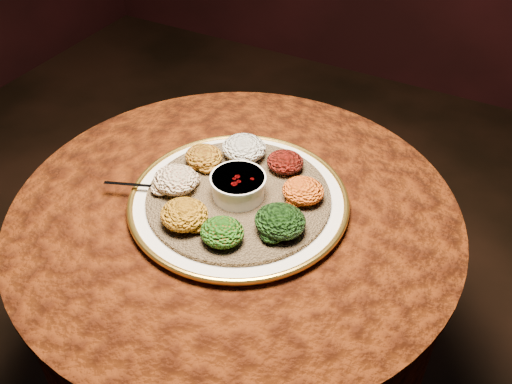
% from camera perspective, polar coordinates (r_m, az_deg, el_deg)
% --- Properties ---
extents(table, '(0.96, 0.96, 0.73)m').
position_cam_1_polar(table, '(1.34, -1.97, -7.32)').
color(table, black).
rests_on(table, ground).
extents(platter, '(0.54, 0.54, 0.02)m').
position_cam_1_polar(platter, '(1.21, -1.75, -0.87)').
color(platter, silver).
rests_on(platter, table).
extents(injera, '(0.47, 0.47, 0.01)m').
position_cam_1_polar(injera, '(1.21, -1.76, -0.49)').
color(injera, olive).
rests_on(injera, platter).
extents(stew_bowl, '(0.12, 0.12, 0.05)m').
position_cam_1_polar(stew_bowl, '(1.18, -1.79, 0.73)').
color(stew_bowl, white).
rests_on(stew_bowl, injera).
extents(spoon, '(0.14, 0.07, 0.01)m').
position_cam_1_polar(spoon, '(1.23, -9.89, 0.53)').
color(spoon, silver).
rests_on(spoon, injera).
extents(portion_ayib, '(0.10, 0.10, 0.05)m').
position_cam_1_polar(portion_ayib, '(1.29, -1.21, 4.42)').
color(portion_ayib, beige).
rests_on(portion_ayib, injera).
extents(portion_kitfo, '(0.08, 0.08, 0.04)m').
position_cam_1_polar(portion_kitfo, '(1.26, 2.93, 3.03)').
color(portion_kitfo, black).
rests_on(portion_kitfo, injera).
extents(portion_tikil, '(0.09, 0.08, 0.04)m').
position_cam_1_polar(portion_tikil, '(1.18, 4.73, 0.13)').
color(portion_tikil, '#AB6C0E').
rests_on(portion_tikil, injera).
extents(portion_gomen, '(0.10, 0.10, 0.05)m').
position_cam_1_polar(portion_gomen, '(1.11, 2.43, -2.92)').
color(portion_gomen, black).
rests_on(portion_gomen, injera).
extents(portion_mixveg, '(0.09, 0.08, 0.04)m').
position_cam_1_polar(portion_mixveg, '(1.09, -3.40, -4.01)').
color(portion_mixveg, '#9D220A').
rests_on(portion_mixveg, injera).
extents(portion_kik, '(0.10, 0.09, 0.05)m').
position_cam_1_polar(portion_kik, '(1.13, -7.19, -2.24)').
color(portion_kik, '#AB6C0F').
rests_on(portion_kik, injera).
extents(portion_timatim, '(0.10, 0.09, 0.05)m').
position_cam_1_polar(portion_timatim, '(1.22, -8.05, 1.23)').
color(portion_timatim, maroon).
rests_on(portion_timatim, injera).
extents(portion_shiro, '(0.08, 0.08, 0.04)m').
position_cam_1_polar(portion_shiro, '(1.28, -5.25, 3.58)').
color(portion_shiro, '#A26A13').
rests_on(portion_shiro, injera).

